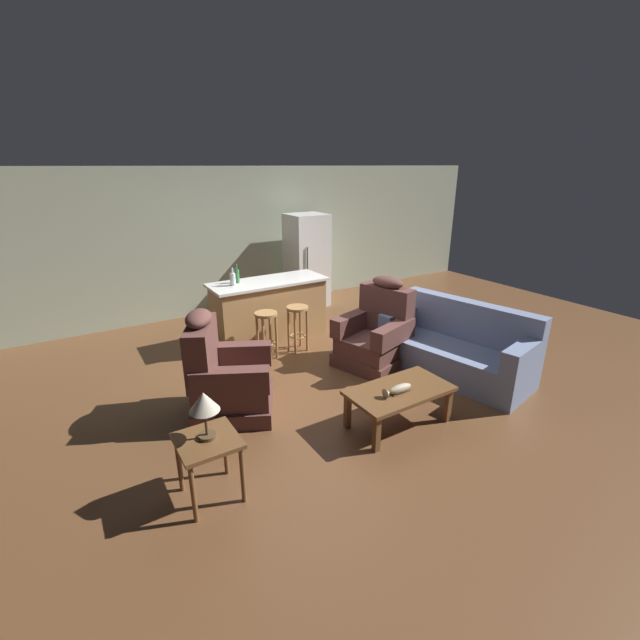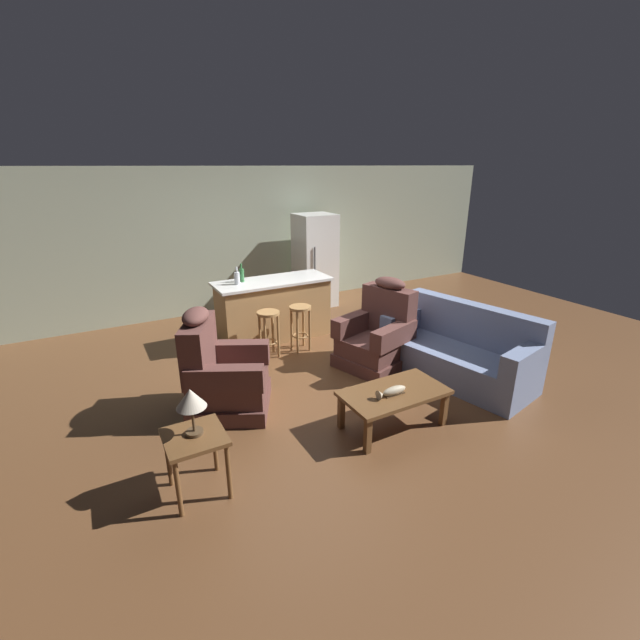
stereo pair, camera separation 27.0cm
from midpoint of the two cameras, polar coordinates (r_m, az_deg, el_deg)
name	(u,v)px [view 1 (the left image)]	position (r m, az deg, el deg)	size (l,w,h in m)	color
ground_plane	(314,370)	(5.82, -2.12, -6.73)	(12.00, 12.00, 0.00)	brown
back_wall	(225,241)	(8.17, -13.47, 10.19)	(12.00, 0.05, 2.60)	#9EA88E
coffee_table	(399,394)	(4.58, 8.86, -9.70)	(1.10, 0.60, 0.42)	brown
fish_figurine	(398,390)	(4.45, 8.60, -9.19)	(0.34, 0.10, 0.10)	#4C3823
couch	(457,349)	(5.85, 16.59, -3.78)	(1.22, 2.03, 0.94)	#707FA3
recliner_near_lamp	(225,378)	(4.86, -14.12, -7.49)	(1.13, 1.13, 1.20)	brown
recliner_near_island	(376,335)	(5.90, 6.22, -1.96)	(1.05, 1.05, 1.20)	brown
end_table	(208,449)	(3.74, -16.78, -16.21)	(0.48, 0.48, 0.56)	brown
table_lamp	(204,404)	(3.53, -17.38, -10.66)	(0.24, 0.24, 0.41)	#4C3823
kitchen_island	(269,310)	(6.75, -7.92, 1.34)	(1.80, 0.70, 0.95)	#AD7F4C
bar_stool_left	(266,327)	(6.08, -8.42, -0.88)	(0.32, 0.32, 0.68)	#A87A47
bar_stool_right	(298,320)	(6.28, -4.25, -0.02)	(0.32, 0.32, 0.68)	#A87A47
refrigerator	(307,261)	(8.29, -2.71, 7.88)	(0.70, 0.69, 1.76)	white
bottle_tall_green	(237,276)	(6.55, -12.20, 5.77)	(0.07, 0.07, 0.28)	#2D6B38
bottle_short_amber	(233,279)	(6.41, -12.75, 5.36)	(0.08, 0.08, 0.26)	silver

